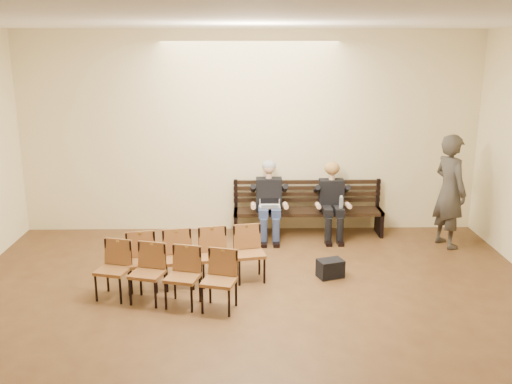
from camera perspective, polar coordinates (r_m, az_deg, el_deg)
room_walls at (r=5.69m, az=-0.23°, el=7.13°), size 8.02×10.01×3.51m
bench at (r=10.05m, az=5.19°, el=-3.02°), size 2.60×0.90×0.45m
seated_man at (r=9.76m, az=1.31°, el=-0.87°), size 0.55×0.76×1.31m
seated_woman at (r=9.88m, az=7.59°, el=-1.13°), size 0.52×0.72×1.21m
laptop at (r=9.62m, az=1.41°, el=-1.59°), size 0.36×0.29×0.25m
water_bottle at (r=9.69m, az=8.49°, el=-1.72°), size 0.07×0.07×0.22m
bag at (r=8.35m, az=7.44°, el=-7.59°), size 0.42×0.35×0.26m
passerby at (r=9.76m, az=18.87°, el=0.88°), size 0.74×0.91×2.15m
chair_row_front at (r=7.98m, az=-5.95°, el=-6.61°), size 1.95×0.79×0.78m
chair_row_back at (r=7.48m, az=-9.11°, el=-8.29°), size 1.91×0.89×0.77m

